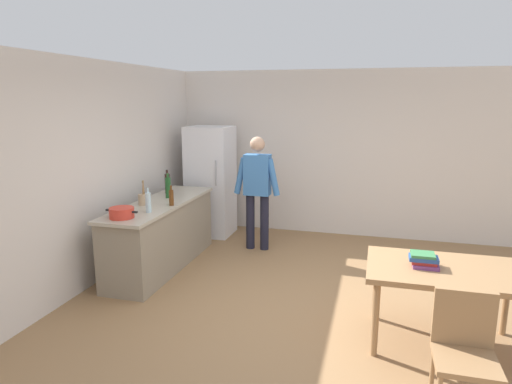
{
  "coord_description": "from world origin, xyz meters",
  "views": [
    {
      "loc": [
        0.73,
        -4.37,
        2.24
      ],
      "look_at": [
        -0.77,
        1.11,
        1.04
      ],
      "focal_mm": 31.16,
      "sensor_mm": 36.0,
      "label": 1
    }
  ],
  "objects_px": {
    "dining_table": "(447,276)",
    "bottle_wine_green": "(168,187)",
    "utensil_jar": "(143,199)",
    "refrigerator": "(211,181)",
    "chair": "(465,347)",
    "person": "(257,186)",
    "cooking_pot": "(122,213)",
    "bottle_beer_brown": "(171,197)",
    "bottle_water_clear": "(148,202)",
    "book_stack": "(424,260)",
    "bottle_wine_dark": "(167,183)"
  },
  "relations": [
    {
      "from": "dining_table",
      "to": "bottle_wine_dark",
      "type": "relative_size",
      "value": 4.12
    },
    {
      "from": "refrigerator",
      "to": "cooking_pot",
      "type": "xyz_separation_m",
      "value": [
        -0.15,
        -2.44,
        0.06
      ]
    },
    {
      "from": "bottle_wine_green",
      "to": "utensil_jar",
      "type": "bearing_deg",
      "value": -105.24
    },
    {
      "from": "refrigerator",
      "to": "bottle_beer_brown",
      "type": "distance_m",
      "value": 1.74
    },
    {
      "from": "refrigerator",
      "to": "utensil_jar",
      "type": "relative_size",
      "value": 5.62
    },
    {
      "from": "chair",
      "to": "book_stack",
      "type": "height_order",
      "value": "chair"
    },
    {
      "from": "bottle_wine_dark",
      "to": "person",
      "type": "bearing_deg",
      "value": 23.02
    },
    {
      "from": "refrigerator",
      "to": "book_stack",
      "type": "xyz_separation_m",
      "value": [
        3.09,
        -2.73,
        -0.09
      ]
    },
    {
      "from": "person",
      "to": "chair",
      "type": "xyz_separation_m",
      "value": [
        2.35,
        -3.11,
        -0.44
      ]
    },
    {
      "from": "dining_table",
      "to": "bottle_wine_green",
      "type": "bearing_deg",
      "value": 158.18
    },
    {
      "from": "refrigerator",
      "to": "bottle_water_clear",
      "type": "bearing_deg",
      "value": -89.34
    },
    {
      "from": "chair",
      "to": "bottle_wine_green",
      "type": "distance_m",
      "value": 4.16
    },
    {
      "from": "refrigerator",
      "to": "person",
      "type": "relative_size",
      "value": 1.06
    },
    {
      "from": "person",
      "to": "utensil_jar",
      "type": "height_order",
      "value": "person"
    },
    {
      "from": "bottle_wine_dark",
      "to": "book_stack",
      "type": "height_order",
      "value": "bottle_wine_dark"
    },
    {
      "from": "bottle_water_clear",
      "to": "book_stack",
      "type": "height_order",
      "value": "bottle_water_clear"
    },
    {
      "from": "refrigerator",
      "to": "dining_table",
      "type": "distance_m",
      "value": 4.27
    },
    {
      "from": "bottle_water_clear",
      "to": "bottle_beer_brown",
      "type": "xyz_separation_m",
      "value": [
        0.11,
        0.4,
        -0.02
      ]
    },
    {
      "from": "chair",
      "to": "bottle_wine_green",
      "type": "xyz_separation_m",
      "value": [
        -3.41,
        2.33,
        0.51
      ]
    },
    {
      "from": "bottle_wine_dark",
      "to": "bottle_water_clear",
      "type": "bearing_deg",
      "value": -75.45
    },
    {
      "from": "bottle_beer_brown",
      "to": "bottle_wine_green",
      "type": "bearing_deg",
      "value": 121.08
    },
    {
      "from": "dining_table",
      "to": "bottle_water_clear",
      "type": "xyz_separation_m",
      "value": [
        -3.28,
        0.57,
        0.35
      ]
    },
    {
      "from": "cooking_pot",
      "to": "book_stack",
      "type": "height_order",
      "value": "cooking_pot"
    },
    {
      "from": "utensil_jar",
      "to": "cooking_pot",
      "type": "bearing_deg",
      "value": -81.99
    },
    {
      "from": "cooking_pot",
      "to": "chair",
      "type": "bearing_deg",
      "value": -19.61
    },
    {
      "from": "chair",
      "to": "bottle_wine_dark",
      "type": "height_order",
      "value": "bottle_wine_dark"
    },
    {
      "from": "refrigerator",
      "to": "dining_table",
      "type": "height_order",
      "value": "refrigerator"
    },
    {
      "from": "bottle_wine_green",
      "to": "book_stack",
      "type": "height_order",
      "value": "bottle_wine_green"
    },
    {
      "from": "person",
      "to": "cooking_pot",
      "type": "relative_size",
      "value": 4.25
    },
    {
      "from": "person",
      "to": "dining_table",
      "type": "height_order",
      "value": "person"
    },
    {
      "from": "refrigerator",
      "to": "bottle_beer_brown",
      "type": "relative_size",
      "value": 6.92
    },
    {
      "from": "person",
      "to": "bottle_water_clear",
      "type": "distance_m",
      "value": 1.83
    },
    {
      "from": "refrigerator",
      "to": "book_stack",
      "type": "bearing_deg",
      "value": -41.4
    },
    {
      "from": "dining_table",
      "to": "bottle_beer_brown",
      "type": "distance_m",
      "value": 3.33
    },
    {
      "from": "person",
      "to": "dining_table",
      "type": "bearing_deg",
      "value": -42.41
    },
    {
      "from": "utensil_jar",
      "to": "bottle_wine_dark",
      "type": "height_order",
      "value": "bottle_wine_dark"
    },
    {
      "from": "refrigerator",
      "to": "person",
      "type": "height_order",
      "value": "refrigerator"
    },
    {
      "from": "cooking_pot",
      "to": "bottle_wine_dark",
      "type": "bearing_deg",
      "value": 94.4
    },
    {
      "from": "utensil_jar",
      "to": "refrigerator",
      "type": "bearing_deg",
      "value": 82.57
    },
    {
      "from": "refrigerator",
      "to": "utensil_jar",
      "type": "distance_m",
      "value": 1.82
    },
    {
      "from": "bottle_beer_brown",
      "to": "dining_table",
      "type": "bearing_deg",
      "value": -16.94
    },
    {
      "from": "cooking_pot",
      "to": "bottle_wine_green",
      "type": "relative_size",
      "value": 1.18
    },
    {
      "from": "bottle_wine_dark",
      "to": "bottle_wine_green",
      "type": "bearing_deg",
      "value": -61.93
    },
    {
      "from": "bottle_beer_brown",
      "to": "book_stack",
      "type": "distance_m",
      "value": 3.13
    },
    {
      "from": "bottle_wine_green",
      "to": "person",
      "type": "bearing_deg",
      "value": 36.49
    },
    {
      "from": "person",
      "to": "bottle_beer_brown",
      "type": "relative_size",
      "value": 6.54
    },
    {
      "from": "utensil_jar",
      "to": "bottle_water_clear",
      "type": "bearing_deg",
      "value": -51.31
    },
    {
      "from": "chair",
      "to": "bottle_beer_brown",
      "type": "bearing_deg",
      "value": 153.95
    },
    {
      "from": "bottle_water_clear",
      "to": "book_stack",
      "type": "bearing_deg",
      "value": -11.0
    },
    {
      "from": "dining_table",
      "to": "bottle_wine_green",
      "type": "height_order",
      "value": "bottle_wine_green"
    }
  ]
}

